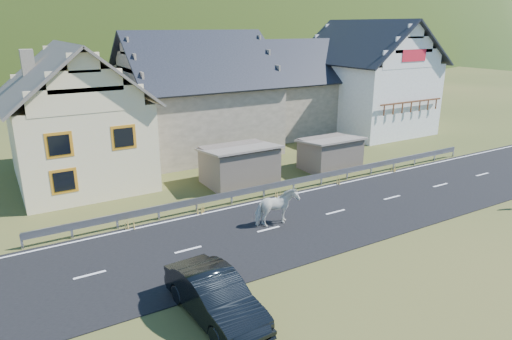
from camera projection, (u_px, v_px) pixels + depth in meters
ground at (335, 213)px, 23.10m from camera, size 160.00×160.00×0.00m
road at (335, 212)px, 23.09m from camera, size 60.00×7.00×0.04m
lane_markings at (335, 212)px, 23.08m from camera, size 60.00×6.60×0.01m
guardrail at (294, 182)px, 25.95m from camera, size 28.10×0.09×0.75m
shed_left at (239, 165)px, 27.13m from camera, size 4.30×3.30×2.40m
shed_right at (330, 154)px, 29.89m from camera, size 3.80×2.90×2.20m
house_cream at (74, 109)px, 26.78m from camera, size 7.80×9.80×8.30m
house_stone_a at (196, 88)px, 33.52m from camera, size 10.80×9.80×8.90m
house_stone_b at (292, 83)px, 40.12m from camera, size 9.80×8.80×8.10m
house_white at (367, 73)px, 40.31m from camera, size 8.80×10.80×9.70m
mountain at (45, 102)px, 179.32m from camera, size 440.00×280.00×260.00m
horse at (276, 208)px, 21.34m from camera, size 0.99×2.09×1.74m
car at (215, 297)px, 14.65m from camera, size 1.89×4.66×1.50m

